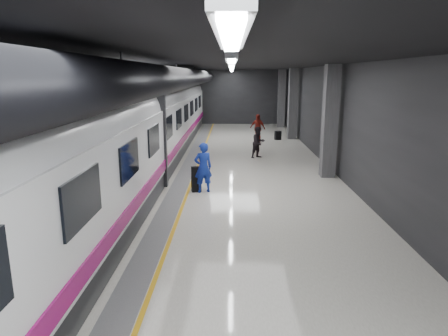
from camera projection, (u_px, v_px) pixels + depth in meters
ground at (215, 189)px, 14.63m from camera, size 40.00×40.00×0.00m
platform_hall at (208, 90)px, 14.76m from camera, size 10.02×40.02×4.51m
train at (124, 133)px, 14.22m from camera, size 3.05×38.00×4.05m
traveler_main at (203, 168)px, 14.09m from camera, size 0.76×0.64×1.79m
suitcase_main at (196, 184)px, 14.28m from camera, size 0.38×0.29×0.55m
shoulder_bag at (195, 172)px, 14.13m from camera, size 0.31×0.21×0.38m
traveler_far_a at (258, 142)px, 19.95m from camera, size 0.97×0.95×1.58m
traveler_far_b at (258, 128)px, 24.70m from camera, size 1.08×0.91×1.74m
suitcase_far at (278, 135)px, 25.67m from camera, size 0.45×0.36×0.57m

